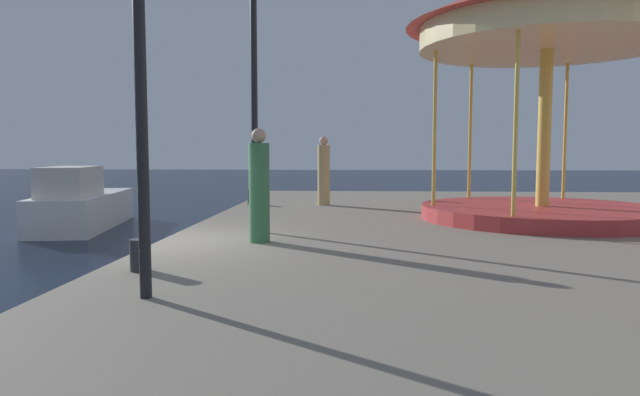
% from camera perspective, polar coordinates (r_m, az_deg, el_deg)
% --- Properties ---
extents(ground_plane, '(120.00, 120.00, 0.00)m').
position_cam_1_polar(ground_plane, '(9.99, -15.82, -8.72)').
color(ground_plane, black).
extents(quay_dock, '(14.50, 24.02, 0.80)m').
position_cam_1_polar(quay_dock, '(10.17, 26.74, -6.51)').
color(quay_dock, gray).
rests_on(quay_dock, ground).
extents(motorboat_white, '(2.52, 5.35, 1.86)m').
position_cam_1_polar(motorboat_white, '(18.18, -22.94, -0.65)').
color(motorboat_white, white).
rests_on(motorboat_white, ground).
extents(carousel, '(6.00, 6.00, 5.45)m').
position_cam_1_polar(carousel, '(13.45, 21.98, 15.41)').
color(carousel, '#B23333').
rests_on(carousel, quay_dock).
extents(lamp_post_mid_promenade, '(0.36, 0.36, 4.68)m').
position_cam_1_polar(lamp_post_mid_promenade, '(10.65, -6.68, 13.72)').
color(lamp_post_mid_promenade, black).
rests_on(lamp_post_mid_promenade, quay_dock).
extents(bollard_south, '(0.24, 0.24, 0.40)m').
position_cam_1_polar(bollard_south, '(16.02, -6.90, 0.08)').
color(bollard_south, '#2D2D33').
rests_on(bollard_south, quay_dock).
extents(bollard_center, '(0.24, 0.24, 0.40)m').
position_cam_1_polar(bollard_center, '(7.45, -17.72, -5.50)').
color(bollard_center, '#2D2D33').
rests_on(bollard_center, quay_dock).
extents(person_by_the_water, '(0.34, 0.34, 1.90)m').
position_cam_1_polar(person_by_the_water, '(15.65, 0.38, 2.55)').
color(person_by_the_water, tan).
rests_on(person_by_the_water, quay_dock).
extents(person_far_corner, '(0.34, 0.34, 1.87)m').
position_cam_1_polar(person_far_corner, '(9.30, -6.15, 0.91)').
color(person_far_corner, '#387247').
rests_on(person_far_corner, quay_dock).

